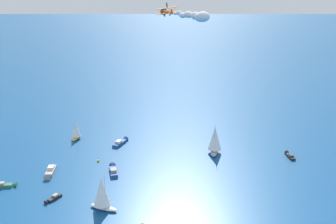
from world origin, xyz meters
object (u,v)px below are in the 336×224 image
at_px(sailboat_far_stbd, 76,130).
at_px(sailboat_ahead, 215,140).
at_px(motorboat_trailing, 113,170).
at_px(marker_buoy, 98,161).
at_px(motorboat_near_centre, 50,172).
at_px(motorboat_far_port, 121,142).
at_px(wingwalker_lead, 167,5).
at_px(biplane_lead, 168,12).
at_px(sailboat_outer_ring_c, 102,193).
at_px(motorboat_offshore, 290,156).
at_px(motorboat_outer_ring_b, 52,199).
at_px(motorboat_outer_ring_d, 6,185).

distance_m(sailboat_far_stbd, sailboat_ahead, 67.47).
height_order(motorboat_trailing, marker_buoy, motorboat_trailing).
relative_size(motorboat_near_centre, sailboat_ahead, 0.81).
bearing_deg(motorboat_far_port, sailboat_ahead, -21.71).
distance_m(motorboat_far_port, wingwalker_lead, 83.13).
height_order(motorboat_near_centre, biplane_lead, biplane_lead).
height_order(sailboat_far_stbd, sailboat_ahead, sailboat_ahead).
relative_size(motorboat_far_port, sailboat_outer_ring_c, 0.81).
height_order(motorboat_offshore, motorboat_trailing, motorboat_trailing).
relative_size(motorboat_near_centre, motorboat_offshore, 1.43).
bearing_deg(motorboat_offshore, sailboat_outer_ring_c, -157.80).
relative_size(motorboat_outer_ring_b, biplane_lead, 0.89).
xyz_separation_m(motorboat_outer_ring_d, biplane_lead, (59.04, -12.23, 63.06)).
relative_size(motorboat_far_port, sailboat_ahead, 0.76).
height_order(sailboat_far_stbd, motorboat_offshore, sailboat_far_stbd).
height_order(motorboat_outer_ring_b, marker_buoy, marker_buoy).
bearing_deg(biplane_lead, motorboat_outer_ring_b, -179.78).
bearing_deg(marker_buoy, motorboat_trailing, -60.33).
relative_size(motorboat_trailing, motorboat_outer_ring_d, 1.26).
height_order(motorboat_far_port, marker_buoy, motorboat_far_port).
height_order(motorboat_outer_ring_b, motorboat_outer_ring_d, motorboat_outer_ring_d).
distance_m(sailboat_ahead, motorboat_outer_ring_b, 74.16).
bearing_deg(motorboat_offshore, wingwalker_lead, -156.98).
xyz_separation_m(sailboat_ahead, motorboat_outer_ring_b, (-66.09, -33.15, -5.80)).
bearing_deg(motorboat_offshore, motorboat_outer_ring_b, -165.96).
height_order(biplane_lead, wingwalker_lead, wingwalker_lead).
relative_size(motorboat_near_centre, sailboat_far_stbd, 1.12).
height_order(motorboat_trailing, wingwalker_lead, wingwalker_lead).
distance_m(motorboat_outer_ring_b, marker_buoy, 33.98).
bearing_deg(sailboat_far_stbd, marker_buoy, -68.46).
relative_size(motorboat_near_centre, motorboat_far_port, 1.06).
height_order(sailboat_outer_ring_c, biplane_lead, biplane_lead).
relative_size(motorboat_outer_ring_d, biplane_lead, 1.16).
bearing_deg(motorboat_offshore, motorboat_far_port, 160.91).
relative_size(motorboat_far_port, wingwalker_lead, 5.96).
xyz_separation_m(sailboat_outer_ring_c, marker_buoy, (-2.48, 38.79, -5.57)).
xyz_separation_m(motorboat_near_centre, sailboat_ahead, (69.74, 12.25, 5.47)).
bearing_deg(sailboat_far_stbd, sailboat_outer_ring_c, -78.48).
distance_m(sailboat_far_stbd, marker_buoy, 30.84).
relative_size(motorboat_near_centre, wingwalker_lead, 6.35).
distance_m(marker_buoy, biplane_lead, 74.76).
relative_size(sailboat_far_stbd, wingwalker_lead, 5.65).
bearing_deg(wingwalker_lead, motorboat_near_centre, 154.69).
height_order(motorboat_outer_ring_d, marker_buoy, motorboat_outer_ring_d).
bearing_deg(wingwalker_lead, biplane_lead, 13.51).
bearing_deg(marker_buoy, wingwalker_lead, -50.16).
bearing_deg(motorboat_near_centre, motorboat_outer_ring_b, -80.08).
xyz_separation_m(motorboat_trailing, motorboat_outer_ring_d, (-39.65, -7.18, -0.16)).
height_order(motorboat_trailing, sailboat_outer_ring_c, sailboat_outer_ring_c).
bearing_deg(motorboat_outer_ring_b, marker_buoy, 63.85).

